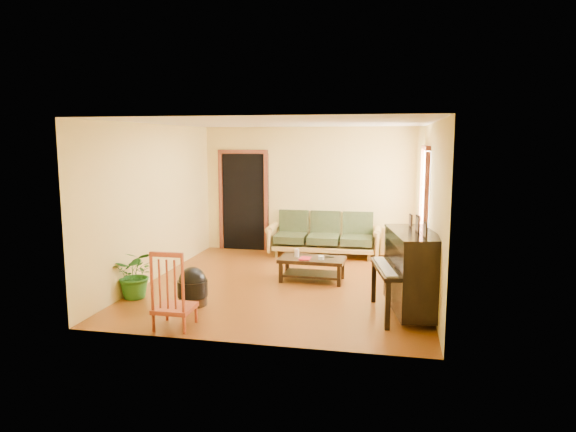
% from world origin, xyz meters
% --- Properties ---
extents(floor, '(5.00, 5.00, 0.00)m').
position_xyz_m(floor, '(0.00, 0.00, 0.00)').
color(floor, '#5F2D0C').
rests_on(floor, ground).
extents(doorway, '(1.08, 0.16, 2.05)m').
position_xyz_m(doorway, '(-1.45, 2.48, 1.02)').
color(doorway, black).
rests_on(doorway, floor).
extents(window, '(0.12, 1.36, 1.46)m').
position_xyz_m(window, '(2.21, 1.30, 1.50)').
color(window, white).
rests_on(window, right_wall).
extents(sofa, '(2.23, 0.98, 0.95)m').
position_xyz_m(sofa, '(0.32, 2.19, 0.47)').
color(sofa, '#A27E3B').
rests_on(sofa, floor).
extents(coffee_table, '(1.10, 0.62, 0.39)m').
position_xyz_m(coffee_table, '(0.38, 0.30, 0.20)').
color(coffee_table, black).
rests_on(coffee_table, floor).
extents(armchair, '(0.72, 0.76, 0.75)m').
position_xyz_m(armchair, '(1.92, 0.15, 0.37)').
color(armchair, '#A27E3B').
rests_on(armchair, floor).
extents(piano, '(0.99, 1.41, 1.14)m').
position_xyz_m(piano, '(1.95, -1.10, 0.57)').
color(piano, black).
rests_on(piano, floor).
extents(footstool, '(0.47, 0.47, 0.41)m').
position_xyz_m(footstool, '(-1.09, -1.29, 0.20)').
color(footstool, black).
rests_on(footstool, floor).
extents(red_chair, '(0.47, 0.52, 1.00)m').
position_xyz_m(red_chair, '(-0.98, -2.16, 0.50)').
color(red_chair, maroon).
rests_on(red_chair, floor).
extents(leaning_frame, '(0.45, 0.24, 0.59)m').
position_xyz_m(leaning_frame, '(1.68, 2.39, 0.30)').
color(leaning_frame, gold).
rests_on(leaning_frame, floor).
extents(ceramic_crock, '(0.23, 0.23, 0.23)m').
position_xyz_m(ceramic_crock, '(1.80, 2.26, 0.12)').
color(ceramic_crock, '#315593').
rests_on(ceramic_crock, floor).
extents(potted_plant, '(0.75, 0.68, 0.73)m').
position_xyz_m(potted_plant, '(-2.04, -1.15, 0.37)').
color(potted_plant, '#225D1A').
rests_on(potted_plant, floor).
extents(book, '(0.19, 0.25, 0.02)m').
position_xyz_m(book, '(0.19, 0.17, 0.40)').
color(book, maroon).
rests_on(book, coffee_table).
extents(candle, '(0.09, 0.09, 0.13)m').
position_xyz_m(candle, '(0.11, 0.33, 0.46)').
color(candle, white).
rests_on(candle, coffee_table).
extents(glass_jar, '(0.11, 0.11, 0.07)m').
position_xyz_m(glass_jar, '(0.54, 0.19, 0.43)').
color(glass_jar, white).
rests_on(glass_jar, coffee_table).
extents(remote, '(0.14, 0.06, 0.01)m').
position_xyz_m(remote, '(0.66, 0.40, 0.40)').
color(remote, black).
rests_on(remote, coffee_table).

